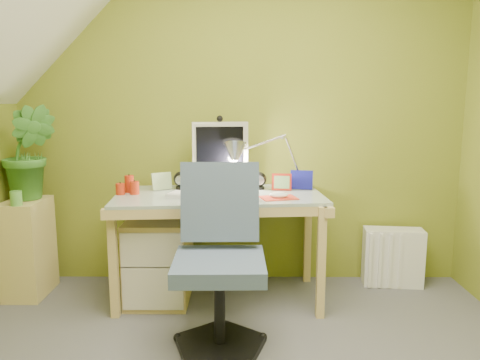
{
  "coord_description": "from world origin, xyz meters",
  "views": [
    {
      "loc": [
        0.01,
        -1.78,
        1.32
      ],
      "look_at": [
        0.0,
        1.0,
        0.85
      ],
      "focal_mm": 35.0,
      "sensor_mm": 36.0,
      "label": 1
    }
  ],
  "objects_px": {
    "side_ledge": "(28,248)",
    "desk": "(219,246)",
    "task_chair": "(219,263)",
    "potted_plant": "(29,152)",
    "desk_lamp": "(286,149)",
    "monitor": "(220,149)",
    "radiator": "(393,257)"
  },
  "relations": [
    {
      "from": "side_ledge",
      "to": "task_chair",
      "type": "bearing_deg",
      "value": -28.48
    },
    {
      "from": "radiator",
      "to": "potted_plant",
      "type": "bearing_deg",
      "value": -171.06
    },
    {
      "from": "desk_lamp",
      "to": "side_ledge",
      "type": "relative_size",
      "value": 0.83
    },
    {
      "from": "potted_plant",
      "to": "radiator",
      "type": "relative_size",
      "value": 1.54
    },
    {
      "from": "potted_plant",
      "to": "radiator",
      "type": "xyz_separation_m",
      "value": [
        2.52,
        0.13,
        -0.77
      ]
    },
    {
      "from": "desk",
      "to": "desk_lamp",
      "type": "relative_size",
      "value": 2.45
    },
    {
      "from": "monitor",
      "to": "desk_lamp",
      "type": "distance_m",
      "value": 0.45
    },
    {
      "from": "monitor",
      "to": "potted_plant",
      "type": "xyz_separation_m",
      "value": [
        -1.28,
        -0.08,
        -0.01
      ]
    },
    {
      "from": "desk_lamp",
      "to": "side_ledge",
      "type": "height_order",
      "value": "desk_lamp"
    },
    {
      "from": "monitor",
      "to": "task_chair",
      "type": "bearing_deg",
      "value": -96.11
    },
    {
      "from": "desk_lamp",
      "to": "radiator",
      "type": "relative_size",
      "value": 1.32
    },
    {
      "from": "monitor",
      "to": "task_chair",
      "type": "relative_size",
      "value": 0.56
    },
    {
      "from": "potted_plant",
      "to": "radiator",
      "type": "bearing_deg",
      "value": 2.84
    },
    {
      "from": "potted_plant",
      "to": "radiator",
      "type": "height_order",
      "value": "potted_plant"
    },
    {
      "from": "task_chair",
      "to": "potted_plant",
      "type": "bearing_deg",
      "value": 148.22
    },
    {
      "from": "desk_lamp",
      "to": "radiator",
      "type": "xyz_separation_m",
      "value": [
        0.79,
        0.05,
        -0.79
      ]
    },
    {
      "from": "desk_lamp",
      "to": "monitor",
      "type": "bearing_deg",
      "value": 166.4
    },
    {
      "from": "monitor",
      "to": "task_chair",
      "type": "distance_m",
      "value": 0.99
    },
    {
      "from": "side_ledge",
      "to": "desk",
      "type": "bearing_deg",
      "value": -2.4
    },
    {
      "from": "task_chair",
      "to": "monitor",
      "type": "bearing_deg",
      "value": 91.1
    },
    {
      "from": "task_chair",
      "to": "desk",
      "type": "bearing_deg",
      "value": 91.67
    },
    {
      "from": "desk_lamp",
      "to": "radiator",
      "type": "bearing_deg",
      "value": -9.98
    },
    {
      "from": "monitor",
      "to": "potted_plant",
      "type": "distance_m",
      "value": 1.28
    },
    {
      "from": "monitor",
      "to": "radiator",
      "type": "height_order",
      "value": "monitor"
    },
    {
      "from": "radiator",
      "to": "desk_lamp",
      "type": "bearing_deg",
      "value": -170.29
    },
    {
      "from": "desk",
      "to": "radiator",
      "type": "height_order",
      "value": "desk"
    },
    {
      "from": "desk",
      "to": "side_ledge",
      "type": "xyz_separation_m",
      "value": [
        -1.31,
        0.05,
        -0.03
      ]
    },
    {
      "from": "desk_lamp",
      "to": "task_chair",
      "type": "relative_size",
      "value": 0.56
    },
    {
      "from": "desk",
      "to": "monitor",
      "type": "bearing_deg",
      "value": 85.47
    },
    {
      "from": "desk",
      "to": "monitor",
      "type": "relative_size",
      "value": 2.46
    },
    {
      "from": "side_ledge",
      "to": "radiator",
      "type": "relative_size",
      "value": 1.59
    },
    {
      "from": "desk_lamp",
      "to": "potted_plant",
      "type": "xyz_separation_m",
      "value": [
        -1.73,
        -0.08,
        -0.01
      ]
    }
  ]
}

